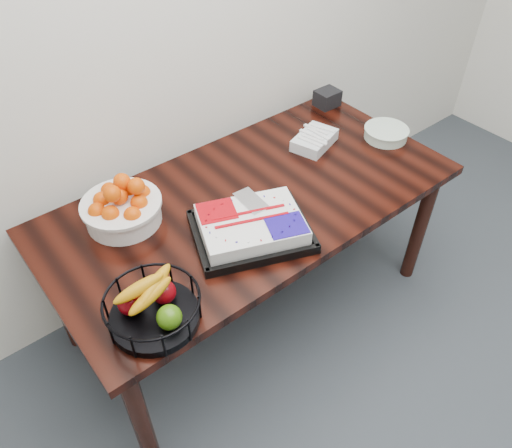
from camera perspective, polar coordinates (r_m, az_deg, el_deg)
table at (r=2.21m, az=-0.50°, el=1.49°), size 1.80×0.90×0.75m
cake_tray at (r=1.94m, az=-0.56°, el=-0.34°), size 0.55×0.49×0.09m
tangerine_bowl at (r=2.05m, az=-15.17°, el=2.20°), size 0.32×0.32×0.20m
fruit_basket at (r=1.68m, az=-11.73°, el=-9.23°), size 0.32×0.32×0.17m
plate_stack at (r=2.58m, az=14.63°, el=10.01°), size 0.22×0.22×0.05m
fork_bag at (r=2.46m, az=6.70°, el=9.56°), size 0.26×0.21×0.06m
napkin_box at (r=2.80m, az=8.14°, el=14.06°), size 0.12×0.11×0.09m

